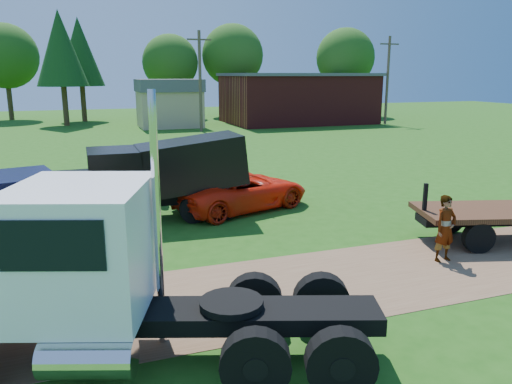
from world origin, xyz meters
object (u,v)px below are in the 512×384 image
object	(u,v)px
white_semi_tractor	(89,275)
orange_pickup	(241,190)
black_dump_truck	(157,174)
spectator_a	(445,229)

from	to	relation	value
white_semi_tractor	orange_pickup	xyz separation A→B (m)	(5.85, 9.17, -0.91)
black_dump_truck	orange_pickup	world-z (taller)	black_dump_truck
spectator_a	orange_pickup	bearing A→B (deg)	110.56
black_dump_truck	spectator_a	world-z (taller)	black_dump_truck
white_semi_tractor	orange_pickup	world-z (taller)	white_semi_tractor
spectator_a	black_dump_truck	bearing A→B (deg)	128.61
orange_pickup	spectator_a	size ratio (longest dim) A/B	2.90
white_semi_tractor	spectator_a	xyz separation A→B (m)	(9.47, 1.92, -0.72)
black_dump_truck	spectator_a	bearing A→B (deg)	-45.17
white_semi_tractor	black_dump_truck	size ratio (longest dim) A/B	1.18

